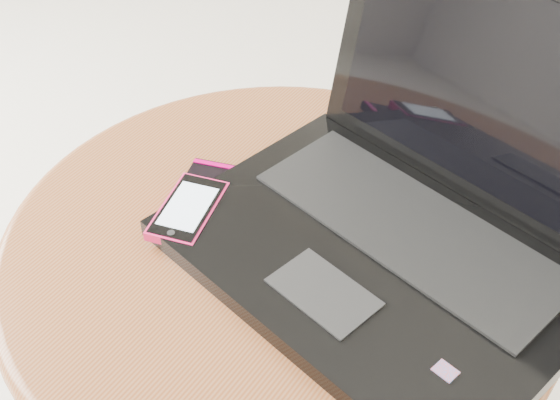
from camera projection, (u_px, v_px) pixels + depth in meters
The scene contains 4 objects.
table at pixel (281, 303), 0.86m from camera, with size 0.59×0.59×0.47m.
laptop at pixel (408, 212), 0.76m from camera, with size 0.45×0.41×0.26m.
phone_black at pixel (203, 199), 0.83m from camera, with size 0.09×0.13×0.01m.
phone_pink at pixel (188, 210), 0.80m from camera, with size 0.08×0.11×0.01m.
Camera 1 is at (0.37, -0.38, 1.03)m, focal length 48.93 mm.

